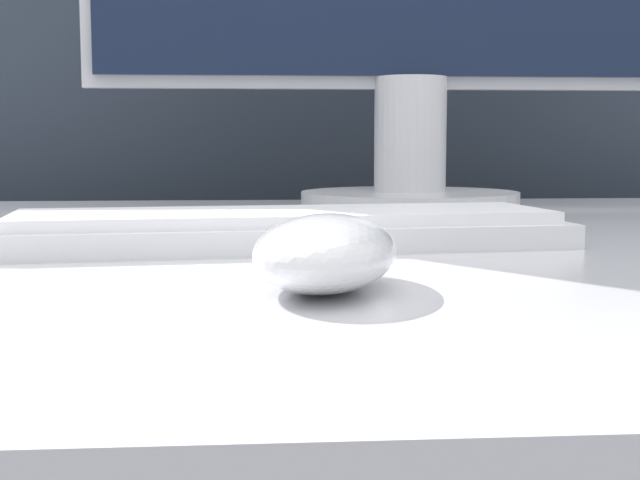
% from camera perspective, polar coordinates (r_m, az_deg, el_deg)
% --- Properties ---
extents(partition_panel, '(5.00, 0.03, 1.29)m').
position_cam_1_polar(partition_panel, '(1.22, 0.57, -1.04)').
color(partition_panel, '#333D4C').
rests_on(partition_panel, ground_plane).
extents(computer_mouse_near, '(0.09, 0.13, 0.04)m').
position_cam_1_polar(computer_mouse_near, '(0.42, 0.38, -0.78)').
color(computer_mouse_near, white).
rests_on(computer_mouse_near, desk).
extents(keyboard, '(0.38, 0.16, 0.02)m').
position_cam_1_polar(keyboard, '(0.59, -2.27, 0.71)').
color(keyboard, white).
rests_on(keyboard, desk).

